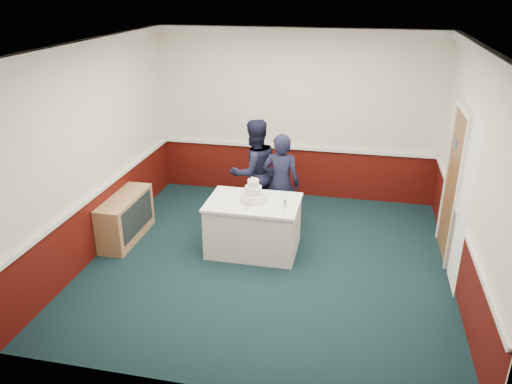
% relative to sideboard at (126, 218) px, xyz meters
% --- Properties ---
extents(ground, '(5.00, 5.00, 0.00)m').
position_rel_sideboard_xyz_m(ground, '(2.28, -0.21, -0.35)').
color(ground, '#132930').
rests_on(ground, ground).
extents(room_shell, '(5.00, 5.00, 3.00)m').
position_rel_sideboard_xyz_m(room_shell, '(2.36, 0.40, 1.62)').
color(room_shell, silver).
rests_on(room_shell, ground).
extents(sideboard, '(0.41, 1.20, 0.70)m').
position_rel_sideboard_xyz_m(sideboard, '(0.00, 0.00, 0.00)').
color(sideboard, tan).
rests_on(sideboard, ground).
extents(cake_table, '(1.32, 0.92, 0.79)m').
position_rel_sideboard_xyz_m(cake_table, '(1.99, 0.06, 0.05)').
color(cake_table, white).
rests_on(cake_table, ground).
extents(wedding_cake, '(0.35, 0.35, 0.36)m').
position_rel_sideboard_xyz_m(wedding_cake, '(1.99, 0.06, 0.55)').
color(wedding_cake, white).
rests_on(wedding_cake, cake_table).
extents(cake_knife, '(0.05, 0.22, 0.00)m').
position_rel_sideboard_xyz_m(cake_knife, '(1.96, -0.14, 0.44)').
color(cake_knife, silver).
rests_on(cake_knife, cake_table).
extents(champagne_flute, '(0.05, 0.05, 0.21)m').
position_rel_sideboard_xyz_m(champagne_flute, '(2.49, -0.22, 0.58)').
color(champagne_flute, silver).
rests_on(champagne_flute, cake_table).
extents(person_man, '(1.07, 1.04, 1.73)m').
position_rel_sideboard_xyz_m(person_man, '(1.79, 1.03, 0.52)').
color(person_man, black).
rests_on(person_man, ground).
extents(person_woman, '(0.60, 0.40, 1.61)m').
position_rel_sideboard_xyz_m(person_woman, '(2.27, 0.78, 0.45)').
color(person_woman, black).
rests_on(person_woman, ground).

